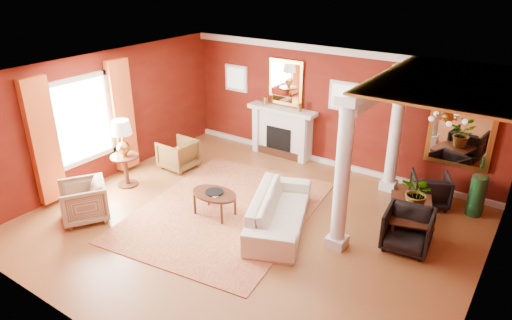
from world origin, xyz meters
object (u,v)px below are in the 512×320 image
Objects in this scene: armchair_stripe at (83,199)px; coffee_table at (215,195)px; sofa at (280,205)px; side_table at (123,142)px; armchair_leopard at (178,153)px; dining_table at (412,213)px.

armchair_stripe reaches higher than coffee_table.
side_table reaches higher than sofa.
sofa is at bearing 62.55° from armchair_stripe.
sofa is at bearing 77.40° from armchair_leopard.
armchair_leopard is 0.93× the size of armchair_stripe.
armchair_stripe reaches higher than dining_table.
coffee_table is (2.02, 1.56, 0.02)m from armchair_stripe.
coffee_table is at bearing 61.96° from armchair_leopard.
armchair_stripe is 1.66m from side_table.
sofa is 3.58m from armchair_leopard.
coffee_table is 2.56m from side_table.
sofa is 2.77× the size of armchair_stripe.
sofa reaches higher than armchair_stripe.
sofa is 1.75× the size of dining_table.
side_table is (-3.78, -0.44, 0.58)m from sofa.
side_table is (-0.46, 1.47, 0.62)m from armchair_stripe.
armchair_stripe is 2.55m from coffee_table.
armchair_leopard reaches higher than dining_table.
coffee_table is (-1.30, -0.35, -0.02)m from sofa.
armchair_stripe is (-3.32, -1.91, -0.04)m from sofa.
side_table is at bearing 88.77° from dining_table.
coffee_table is at bearing 98.00° from dining_table.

